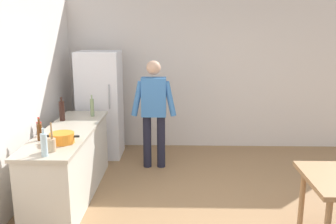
{
  "coord_description": "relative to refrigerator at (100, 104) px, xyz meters",
  "views": [
    {
      "loc": [
        -0.59,
        -3.79,
        2.22
      ],
      "look_at": [
        -0.71,
        0.96,
        1.11
      ],
      "focal_mm": 39.86,
      "sensor_mm": 36.0,
      "label": 1
    }
  ],
  "objects": [
    {
      "name": "bottle_sauce_red",
      "position": [
        -0.36,
        -1.88,
        0.1
      ],
      "size": [
        0.06,
        0.06,
        0.24
      ],
      "color": "#B22319",
      "rests_on": "kitchen_counter"
    },
    {
      "name": "cooking_pot",
      "position": [
        -0.01,
        -2.13,
        0.06
      ],
      "size": [
        0.4,
        0.28,
        0.12
      ],
      "color": "orange",
      "rests_on": "kitchen_counter"
    },
    {
      "name": "bottle_wine_dark",
      "position": [
        -0.31,
        -1.11,
        0.15
      ],
      "size": [
        0.08,
        0.08,
        0.34
      ],
      "color": "black",
      "rests_on": "kitchen_counter"
    },
    {
      "name": "person",
      "position": [
        0.95,
        -0.55,
        0.08
      ],
      "size": [
        0.7,
        0.22,
        1.7
      ],
      "color": "#1E1E2D",
      "rests_on": "ground_plane"
    },
    {
      "name": "utensil_jar",
      "position": [
        -0.04,
        -2.43,
        0.08
      ],
      "size": [
        0.11,
        0.11,
        0.32
      ],
      "color": "tan",
      "rests_on": "kitchen_counter"
    },
    {
      "name": "wall_back",
      "position": [
        1.9,
        0.6,
        0.45
      ],
      "size": [
        6.4,
        0.12,
        2.7
      ],
      "primitive_type": "cube",
      "color": "silver",
      "rests_on": "ground_plane"
    },
    {
      "name": "bottle_water_clear",
      "position": [
        -0.05,
        -2.58,
        0.13
      ],
      "size": [
        0.07,
        0.07,
        0.3
      ],
      "color": "silver",
      "rests_on": "kitchen_counter"
    },
    {
      "name": "bottle_beer_brown",
      "position": [
        -0.3,
        -2.04,
        0.11
      ],
      "size": [
        0.06,
        0.06,
        0.26
      ],
      "color": "#5B3314",
      "rests_on": "kitchen_counter"
    },
    {
      "name": "kitchen_counter",
      "position": [
        -0.1,
        -1.6,
        -0.45
      ],
      "size": [
        0.64,
        2.2,
        0.9
      ],
      "color": "beige",
      "rests_on": "ground_plane"
    },
    {
      "name": "refrigerator",
      "position": [
        0.0,
        0.0,
        0.0
      ],
      "size": [
        0.7,
        0.67,
        1.8
      ],
      "color": "white",
      "rests_on": "ground_plane"
    },
    {
      "name": "bottle_vinegar_tall",
      "position": [
        0.05,
        -0.84,
        0.14
      ],
      "size": [
        0.06,
        0.06,
        0.32
      ],
      "color": "gray",
      "rests_on": "kitchen_counter"
    }
  ]
}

